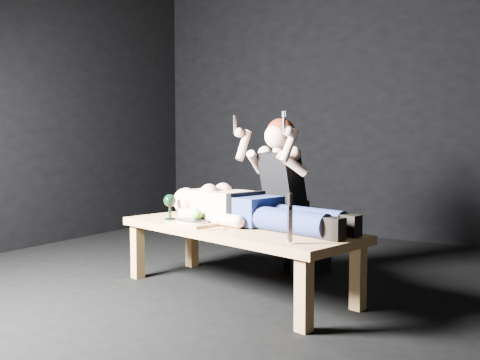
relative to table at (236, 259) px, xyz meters
The scene contains 13 objects.
ground 0.23m from the table, 14.76° to the right, with size 5.00×5.00×0.00m, color black.
back_wall 2.80m from the table, 89.51° to the left, with size 5.00×5.00×0.00m, color black.
table is the anchor object (origin of this frame).
lying_man 0.37m from the table, 48.97° to the left, with size 1.69×0.52×0.26m, color beige, non-canonical shape.
kneeling_woman 0.74m from the table, 82.07° to the left, with size 0.65×0.73×1.22m, color black, non-canonical shape.
serving_tray 0.37m from the table, 153.52° to the right, with size 0.32×0.23×0.02m, color #A98050.
plate 0.38m from the table, 153.52° to the right, with size 0.21×0.21×0.02m, color white.
apple 0.39m from the table, 153.52° to the right, with size 0.07×0.07×0.07m, color green.
goblet 0.62m from the table, behind, with size 0.09×0.09×0.18m, color black, non-canonical shape.
fork_flat 0.49m from the table, 167.02° to the right, with size 0.02×0.18×0.01m, color #B2B2B7.
knife_flat 0.29m from the table, 90.12° to the right, with size 0.02×0.18×0.01m, color #B2B2B7.
spoon_flat 0.27m from the table, 86.66° to the right, with size 0.02×0.18×0.01m, color #B2B2B7.
carving_knife 0.79m from the table, 33.64° to the right, with size 0.04×0.04×0.28m, color #B2B2B7, non-canonical shape.
Camera 1 is at (1.78, -2.90, 0.99)m, focal length 38.85 mm.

